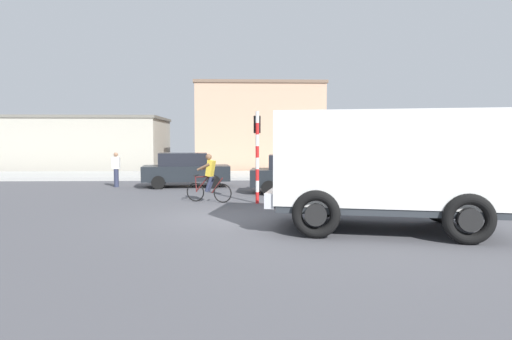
{
  "coord_description": "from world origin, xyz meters",
  "views": [
    {
      "loc": [
        0.27,
        -12.37,
        2.25
      ],
      "look_at": [
        0.82,
        2.5,
        1.2
      ],
      "focal_mm": 31.03,
      "sensor_mm": 36.0,
      "label": 1
    }
  ],
  "objects_px": {
    "truck_foreground": "(384,163)",
    "pedestrian_near_kerb": "(116,169)",
    "car_far_side": "(298,174)",
    "cyclist": "(209,178)",
    "car_white_mid": "(185,169)",
    "traffic_light_pole": "(257,144)",
    "car_red_near": "(350,169)"
  },
  "relations": [
    {
      "from": "truck_foreground",
      "to": "pedestrian_near_kerb",
      "type": "distance_m",
      "value": 13.75
    },
    {
      "from": "cyclist",
      "to": "traffic_light_pole",
      "type": "xyz_separation_m",
      "value": [
        1.7,
        -0.3,
        1.2
      ]
    },
    {
      "from": "truck_foreground",
      "to": "pedestrian_near_kerb",
      "type": "relative_size",
      "value": 3.6
    },
    {
      "from": "truck_foreground",
      "to": "car_white_mid",
      "type": "xyz_separation_m",
      "value": [
        -6.09,
        10.06,
        -0.85
      ]
    },
    {
      "from": "traffic_light_pole",
      "to": "car_far_side",
      "type": "distance_m",
      "value": 3.54
    },
    {
      "from": "traffic_light_pole",
      "to": "cyclist",
      "type": "bearing_deg",
      "value": 169.91
    },
    {
      "from": "cyclist",
      "to": "pedestrian_near_kerb",
      "type": "bearing_deg",
      "value": 132.44
    },
    {
      "from": "car_red_near",
      "to": "car_far_side",
      "type": "relative_size",
      "value": 1.01
    },
    {
      "from": "traffic_light_pole",
      "to": "car_red_near",
      "type": "xyz_separation_m",
      "value": [
        4.69,
        5.64,
        -1.25
      ]
    },
    {
      "from": "traffic_light_pole",
      "to": "pedestrian_near_kerb",
      "type": "xyz_separation_m",
      "value": [
        -6.38,
        5.42,
        -1.22
      ]
    },
    {
      "from": "car_red_near",
      "to": "car_far_side",
      "type": "xyz_separation_m",
      "value": [
        -2.87,
        -2.88,
        0.0
      ]
    },
    {
      "from": "traffic_light_pole",
      "to": "car_white_mid",
      "type": "xyz_separation_m",
      "value": [
        -3.15,
        5.39,
        -1.25
      ]
    },
    {
      "from": "car_red_near",
      "to": "car_white_mid",
      "type": "relative_size",
      "value": 1.01
    },
    {
      "from": "car_far_side",
      "to": "pedestrian_near_kerb",
      "type": "height_order",
      "value": "pedestrian_near_kerb"
    },
    {
      "from": "traffic_light_pole",
      "to": "car_far_side",
      "type": "bearing_deg",
      "value": 56.63
    },
    {
      "from": "car_white_mid",
      "to": "truck_foreground",
      "type": "bearing_deg",
      "value": -58.83
    },
    {
      "from": "pedestrian_near_kerb",
      "to": "traffic_light_pole",
      "type": "bearing_deg",
      "value": -40.34
    },
    {
      "from": "car_far_side",
      "to": "truck_foreground",
      "type": "bearing_deg",
      "value": -81.49
    },
    {
      "from": "truck_foreground",
      "to": "car_red_near",
      "type": "bearing_deg",
      "value": 80.33
    },
    {
      "from": "car_red_near",
      "to": "car_far_side",
      "type": "distance_m",
      "value": 4.06
    },
    {
      "from": "traffic_light_pole",
      "to": "pedestrian_near_kerb",
      "type": "height_order",
      "value": "traffic_light_pole"
    },
    {
      "from": "truck_foreground",
      "to": "pedestrian_near_kerb",
      "type": "bearing_deg",
      "value": 132.71
    },
    {
      "from": "truck_foreground",
      "to": "traffic_light_pole",
      "type": "height_order",
      "value": "traffic_light_pole"
    },
    {
      "from": "pedestrian_near_kerb",
      "to": "car_white_mid",
      "type": "bearing_deg",
      "value": -0.5
    },
    {
      "from": "cyclist",
      "to": "pedestrian_near_kerb",
      "type": "relative_size",
      "value": 1.06
    },
    {
      "from": "car_far_side",
      "to": "cyclist",
      "type": "bearing_deg",
      "value": -145.03
    },
    {
      "from": "pedestrian_near_kerb",
      "to": "car_red_near",
      "type": "bearing_deg",
      "value": 1.17
    },
    {
      "from": "truck_foreground",
      "to": "traffic_light_pole",
      "type": "xyz_separation_m",
      "value": [
        -2.93,
        4.67,
        0.4
      ]
    },
    {
      "from": "truck_foreground",
      "to": "cyclist",
      "type": "bearing_deg",
      "value": 132.97
    },
    {
      "from": "traffic_light_pole",
      "to": "car_red_near",
      "type": "relative_size",
      "value": 0.77
    },
    {
      "from": "car_white_mid",
      "to": "pedestrian_near_kerb",
      "type": "height_order",
      "value": "pedestrian_near_kerb"
    },
    {
      "from": "cyclist",
      "to": "pedestrian_near_kerb",
      "type": "distance_m",
      "value": 6.93
    }
  ]
}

